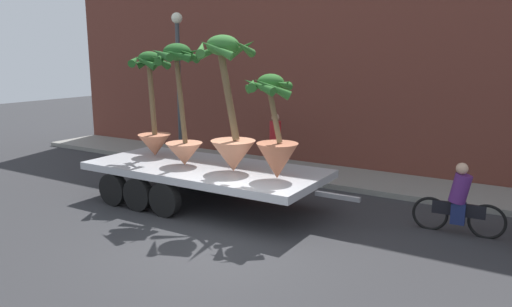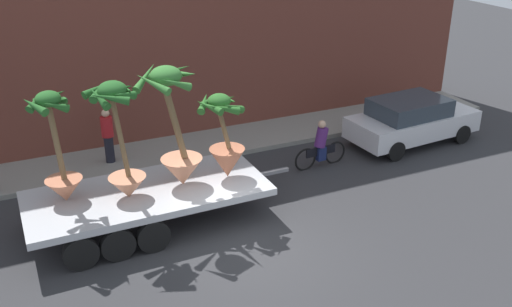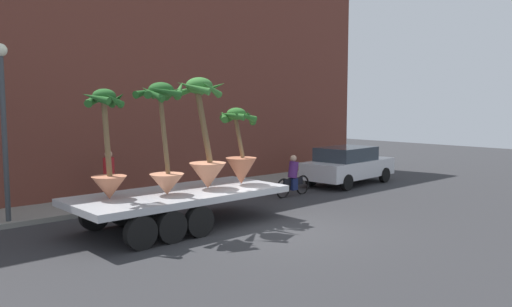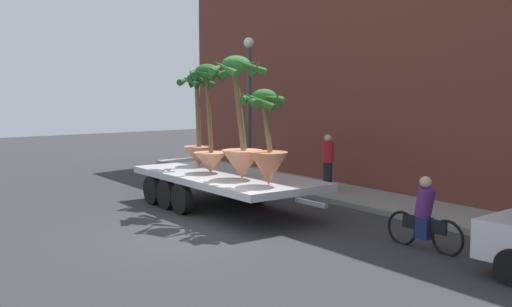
# 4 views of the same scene
# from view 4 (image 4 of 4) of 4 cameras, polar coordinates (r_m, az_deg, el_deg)

# --- Properties ---
(ground_plane) EXTENTS (60.00, 60.00, 0.00)m
(ground_plane) POSITION_cam_4_polar(r_m,az_deg,el_deg) (13.72, -6.08, -7.65)
(ground_plane) COLOR #2D2D30
(sidewalk) EXTENTS (24.00, 2.20, 0.15)m
(sidewalk) POSITION_cam_4_polar(r_m,az_deg,el_deg) (17.45, 11.70, -4.49)
(sidewalk) COLOR gray
(sidewalk) RESTS_ON ground
(building_facade) EXTENTS (24.00, 1.20, 8.95)m
(building_facade) POSITION_cam_4_polar(r_m,az_deg,el_deg) (18.47, 15.65, 9.71)
(building_facade) COLOR brown
(building_facade) RESTS_ON ground
(flatbed_trailer) EXTENTS (6.95, 2.69, 0.98)m
(flatbed_trailer) POSITION_cam_4_polar(r_m,az_deg,el_deg) (16.41, -3.35, -2.57)
(flatbed_trailer) COLOR #B7BABF
(flatbed_trailer) RESTS_ON ground
(potted_palm_rear) EXTENTS (1.26, 1.24, 2.28)m
(potted_palm_rear) POSITION_cam_4_polar(r_m,az_deg,el_deg) (14.32, 1.02, 0.78)
(potted_palm_rear) COLOR #B26647
(potted_palm_rear) RESTS_ON flatbed_trailer
(potted_palm_middle) EXTENTS (1.23, 1.34, 2.95)m
(potted_palm_middle) POSITION_cam_4_polar(r_m,az_deg,el_deg) (16.43, -4.48, 3.09)
(potted_palm_middle) COLOR tan
(potted_palm_middle) RESTS_ON flatbed_trailer
(potted_palm_front) EXTENTS (1.60, 1.54, 3.12)m
(potted_palm_front) POSITION_cam_4_polar(r_m,az_deg,el_deg) (15.33, -1.50, 2.45)
(potted_palm_front) COLOR tan
(potted_palm_front) RESTS_ON flatbed_trailer
(potted_palm_extra) EXTENTS (1.11, 1.12, 2.76)m
(potted_palm_extra) POSITION_cam_4_polar(r_m,az_deg,el_deg) (17.84, -5.48, 2.45)
(potted_palm_extra) COLOR #C17251
(potted_palm_extra) RESTS_ON flatbed_trailer
(cyclist) EXTENTS (1.84, 0.37, 1.54)m
(cyclist) POSITION_cam_4_polar(r_m,az_deg,el_deg) (12.78, 15.64, -5.82)
(cyclist) COLOR black
(cyclist) RESTS_ON ground
(pedestrian_near_gate) EXTENTS (0.36, 0.36, 1.71)m
(pedestrian_near_gate) POSITION_cam_4_polar(r_m,az_deg,el_deg) (18.66, 6.81, -0.70)
(pedestrian_near_gate) COLOR black
(pedestrian_near_gate) RESTS_ON sidewalk
(street_lamp) EXTENTS (0.36, 0.36, 4.83)m
(street_lamp) POSITION_cam_4_polar(r_m,az_deg,el_deg) (20.69, -0.66, 6.10)
(street_lamp) COLOR #383D42
(street_lamp) RESTS_ON sidewalk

